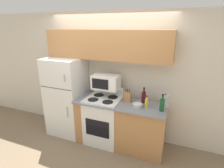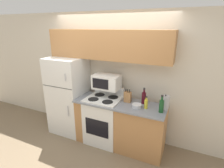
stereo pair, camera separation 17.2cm
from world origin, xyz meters
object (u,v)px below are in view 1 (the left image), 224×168
object	(u,v)px
bottle_wine_green	(162,104)
microwave	(106,82)
knife_block	(128,97)
bowl	(137,105)
bottle_wine_red	(144,97)
kettle	(165,101)
refrigerator	(67,96)
stove	(104,119)
bottle_cooking_spray	(147,103)

from	to	relation	value
bottle_wine_green	microwave	bearing A→B (deg)	170.56
knife_block	bottle_wine_green	size ratio (longest dim) A/B	0.85
bowl	bottle_wine_red	xyz separation A→B (m)	(0.06, 0.22, 0.08)
kettle	refrigerator	bearing A→B (deg)	-178.38
bowl	bottle_wine_red	size ratio (longest dim) A/B	0.57
stove	bottle_wine_red	world-z (taller)	bottle_wine_red
bottle_wine_green	kettle	distance (m)	0.18
knife_block	kettle	size ratio (longest dim) A/B	1.02
microwave	knife_block	distance (m)	0.50
bowl	microwave	bearing A→B (deg)	164.67
refrigerator	bottle_wine_green	size ratio (longest dim) A/B	5.55
microwave	knife_block	bearing A→B (deg)	-2.42
microwave	stove	bearing A→B (deg)	-96.49
microwave	knife_block	xyz separation A→B (m)	(0.45, -0.02, -0.23)
knife_block	bottle_cooking_spray	size ratio (longest dim) A/B	1.16
bottle_wine_red	kettle	bearing A→B (deg)	-5.25
stove	bottle_wine_green	distance (m)	1.23
bottle_wine_green	bottle_wine_red	distance (m)	0.41
knife_block	bottle_cooking_spray	xyz separation A→B (m)	(0.38, -0.12, -0.01)
refrigerator	microwave	size ratio (longest dim) A/B	3.25
bowl	bottle_cooking_spray	xyz separation A→B (m)	(0.15, 0.04, 0.05)
refrigerator	bowl	xyz separation A→B (m)	(1.57, -0.13, 0.12)
knife_block	stove	bearing A→B (deg)	-168.13
microwave	bottle_wine_green	size ratio (longest dim) A/B	1.71
stove	bowl	xyz separation A→B (m)	(0.69, -0.07, 0.47)
refrigerator	knife_block	size ratio (longest dim) A/B	6.52
refrigerator	bottle_cooking_spray	world-z (taller)	refrigerator
knife_block	refrigerator	bearing A→B (deg)	-178.33
refrigerator	bowl	distance (m)	1.58
refrigerator	bowl	bearing A→B (deg)	-4.62
knife_block	bottle_cooking_spray	bearing A→B (deg)	-17.93
stove	microwave	size ratio (longest dim) A/B	2.16
bottle_cooking_spray	kettle	bearing A→B (deg)	25.59
refrigerator	bottle_cooking_spray	size ratio (longest dim) A/B	7.56
refrigerator	microwave	world-z (taller)	refrigerator
microwave	bottle_wine_green	world-z (taller)	microwave
bottle_cooking_spray	bottle_wine_green	bearing A→B (deg)	-8.51
microwave	bottle_cooking_spray	world-z (taller)	microwave
bottle_wine_red	kettle	distance (m)	0.38
stove	bottle_cooking_spray	distance (m)	0.98
knife_block	bowl	distance (m)	0.29
knife_block	bottle_wine_green	distance (m)	0.66
microwave	bottle_wine_green	xyz separation A→B (m)	(1.09, -0.18, -0.21)
refrigerator	knife_block	bearing A→B (deg)	1.67
stove	bowl	bearing A→B (deg)	-5.79
refrigerator	kettle	xyz separation A→B (m)	(2.02, 0.06, 0.20)
microwave	bottle_cooking_spray	distance (m)	0.87
bottle_cooking_spray	bottle_wine_red	distance (m)	0.20
stove	bottle_wine_green	size ratio (longest dim) A/B	3.69
stove	bottle_cooking_spray	xyz separation A→B (m)	(0.84, -0.03, 0.52)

